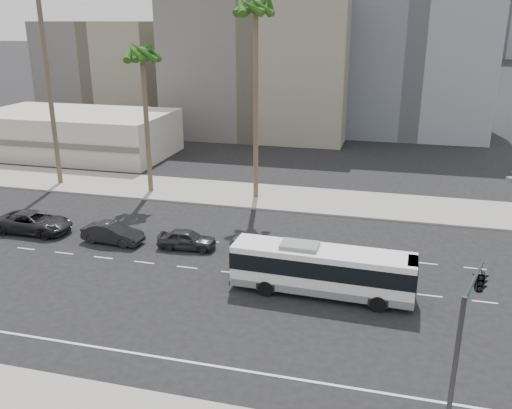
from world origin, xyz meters
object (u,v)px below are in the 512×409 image
(palm_mid, at_px, (142,56))
(car_b, at_px, (113,233))
(traffic_signal, at_px, (477,289))
(city_bus, at_px, (322,269))
(palm_near, at_px, (256,11))
(car_a, at_px, (187,239))
(car_c, at_px, (34,222))

(palm_mid, bearing_deg, car_b, -77.82)
(car_b, xyz_separation_m, traffic_signal, (22.45, -11.95, 4.64))
(traffic_signal, distance_m, palm_mid, 35.05)
(city_bus, xyz_separation_m, traffic_signal, (6.95, -8.07, 3.79))
(traffic_signal, bearing_deg, city_bus, 147.41)
(palm_near, bearing_deg, palm_mid, -175.35)
(palm_near, relative_size, palm_mid, 1.29)
(palm_near, xyz_separation_m, palm_mid, (-9.84, -0.80, -3.60))
(car_a, height_order, car_b, car_b)
(car_b, xyz_separation_m, car_c, (-6.71, 0.36, 0.06))
(traffic_signal, xyz_separation_m, palm_near, (-15.13, 24.44, 10.42))
(traffic_signal, bearing_deg, car_a, 160.69)
(car_c, bearing_deg, palm_near, -49.23)
(car_b, xyz_separation_m, palm_near, (7.32, 12.49, 15.05))
(city_bus, bearing_deg, car_c, 171.27)
(car_b, distance_m, palm_near, 20.88)
(traffic_signal, relative_size, palm_mid, 0.48)
(city_bus, xyz_separation_m, car_b, (-15.50, 3.88, -0.85))
(city_bus, distance_m, car_a, 10.90)
(city_bus, distance_m, palm_mid, 26.07)
(city_bus, relative_size, palm_mid, 0.78)
(car_b, bearing_deg, palm_near, -25.75)
(car_b, distance_m, palm_mid, 16.56)
(city_bus, height_order, palm_mid, palm_mid)
(car_a, distance_m, car_b, 5.51)
(car_c, bearing_deg, car_b, -93.15)
(palm_near, height_order, palm_mid, palm_near)
(traffic_signal, height_order, palm_mid, palm_mid)
(car_c, height_order, palm_near, palm_near)
(car_a, bearing_deg, city_bus, -117.52)
(city_bus, relative_size, palm_near, 0.61)
(city_bus, xyz_separation_m, palm_near, (-8.18, 16.36, 14.21))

